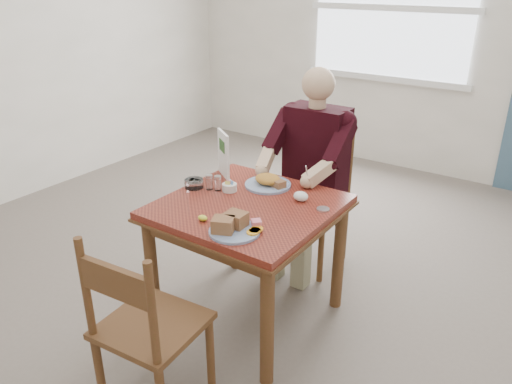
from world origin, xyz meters
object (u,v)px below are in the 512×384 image
Objects in this scene: chair_near at (145,329)px; diner at (311,157)px; near_plate at (233,226)px; far_plate at (269,182)px; chair_far at (315,199)px; table at (248,221)px.

diner reaches higher than chair_near.
near_plate reaches higher than far_plate.
near_plate is at bearing -83.25° from chair_far.
chair_near is 0.69× the size of diner.
table is 0.36m from near_plate.
table is 0.30m from far_plate.
near_plate reaches higher than table.
chair_near is at bearing -88.32° from chair_far.
chair_far is (0.00, 0.80, -0.16)m from table.
chair_far is 1.65m from chair_near.
chair_far is 1.15m from near_plate.
chair_far is at bearing 96.75° from near_plate.
table is 0.97× the size of chair_far.
diner is at bearing -89.99° from chair_far.
diner reaches higher than table.
near_plate is (0.08, 0.54, 0.30)m from chair_near.
near_plate is (0.13, -1.10, 0.30)m from chair_far.
chair_near is at bearing -88.22° from diner.
far_plate is at bearing 94.45° from chair_near.
near_plate is (0.13, -0.31, 0.14)m from table.
chair_near reaches higher than near_plate.
diner is at bearing 85.05° from far_plate.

